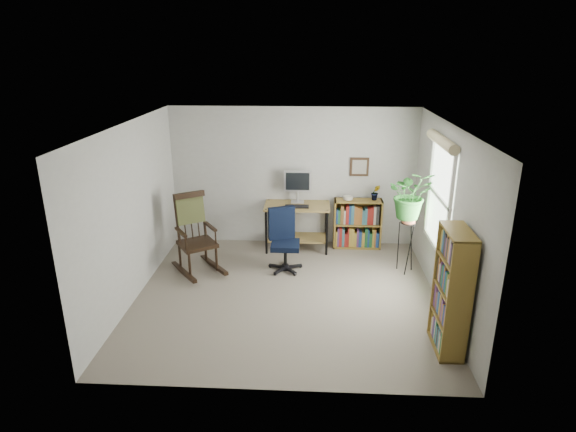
# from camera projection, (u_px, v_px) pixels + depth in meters

# --- Properties ---
(floor) EXTENTS (4.20, 4.00, 0.00)m
(floor) POSITION_uv_depth(u_px,v_px,m) (286.00, 295.00, 6.81)
(floor) COLOR gray
(floor) RESTS_ON ground
(ceiling) EXTENTS (4.20, 4.00, 0.00)m
(ceiling) POSITION_uv_depth(u_px,v_px,m) (286.00, 125.00, 6.01)
(ceiling) COLOR silver
(ceiling) RESTS_ON ground
(wall_back) EXTENTS (4.20, 0.00, 2.40)m
(wall_back) POSITION_uv_depth(u_px,v_px,m) (293.00, 177.00, 8.29)
(wall_back) COLOR #B0AFAB
(wall_back) RESTS_ON ground
(wall_front) EXTENTS (4.20, 0.00, 2.40)m
(wall_front) POSITION_uv_depth(u_px,v_px,m) (274.00, 285.00, 4.53)
(wall_front) COLOR #B0AFAB
(wall_front) RESTS_ON ground
(wall_left) EXTENTS (0.00, 4.00, 2.40)m
(wall_left) POSITION_uv_depth(u_px,v_px,m) (132.00, 213.00, 6.52)
(wall_left) COLOR #B0AFAB
(wall_left) RESTS_ON ground
(wall_right) EXTENTS (0.00, 4.00, 2.40)m
(wall_right) POSITION_uv_depth(u_px,v_px,m) (446.00, 218.00, 6.30)
(wall_right) COLOR #B0AFAB
(wall_right) RESTS_ON ground
(window) EXTENTS (0.12, 1.20, 1.50)m
(window) POSITION_uv_depth(u_px,v_px,m) (439.00, 197.00, 6.52)
(window) COLOR white
(window) RESTS_ON wall_right
(desk) EXTENTS (1.10, 0.61, 0.79)m
(desk) POSITION_uv_depth(u_px,v_px,m) (297.00, 227.00, 8.27)
(desk) COLOR olive
(desk) RESTS_ON floor
(monitor) EXTENTS (0.46, 0.16, 0.56)m
(monitor) POSITION_uv_depth(u_px,v_px,m) (298.00, 187.00, 8.18)
(monitor) COLOR silver
(monitor) RESTS_ON desk
(keyboard) EXTENTS (0.40, 0.15, 0.02)m
(keyboard) POSITION_uv_depth(u_px,v_px,m) (297.00, 206.00, 8.02)
(keyboard) COLOR black
(keyboard) RESTS_ON desk
(office_chair) EXTENTS (0.70, 0.70, 1.00)m
(office_chair) POSITION_uv_depth(u_px,v_px,m) (285.00, 240.00, 7.42)
(office_chair) COLOR black
(office_chair) RESTS_ON floor
(rocking_chair) EXTENTS (1.14, 1.26, 1.25)m
(rocking_chair) POSITION_uv_depth(u_px,v_px,m) (197.00, 234.00, 7.35)
(rocking_chair) COLOR black
(rocking_chair) RESTS_ON floor
(low_bookshelf) EXTENTS (0.82, 0.27, 0.86)m
(low_bookshelf) POSITION_uv_depth(u_px,v_px,m) (357.00, 224.00, 8.32)
(low_bookshelf) COLOR olive
(low_bookshelf) RESTS_ON floor
(tall_bookshelf) EXTENTS (0.28, 0.64, 1.47)m
(tall_bookshelf) POSITION_uv_depth(u_px,v_px,m) (452.00, 291.00, 5.38)
(tall_bookshelf) COLOR olive
(tall_bookshelf) RESTS_ON floor
(plant_stand) EXTENTS (0.31, 0.31, 0.95)m
(plant_stand) POSITION_uv_depth(u_px,v_px,m) (407.00, 243.00, 7.38)
(plant_stand) COLOR black
(plant_stand) RESTS_ON floor
(spider_plant) EXTENTS (1.69, 1.88, 1.46)m
(spider_plant) POSITION_uv_depth(u_px,v_px,m) (413.00, 171.00, 7.00)
(spider_plant) COLOR #266924
(spider_plant) RESTS_ON plant_stand
(potted_plant_small) EXTENTS (0.13, 0.24, 0.11)m
(potted_plant_small) POSITION_uv_depth(u_px,v_px,m) (375.00, 197.00, 8.16)
(potted_plant_small) COLOR #266924
(potted_plant_small) RESTS_ON low_bookshelf
(framed_picture) EXTENTS (0.32, 0.04, 0.32)m
(framed_picture) POSITION_uv_depth(u_px,v_px,m) (359.00, 167.00, 8.14)
(framed_picture) COLOR black
(framed_picture) RESTS_ON wall_back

